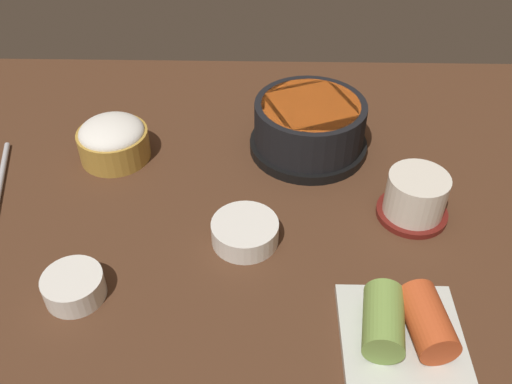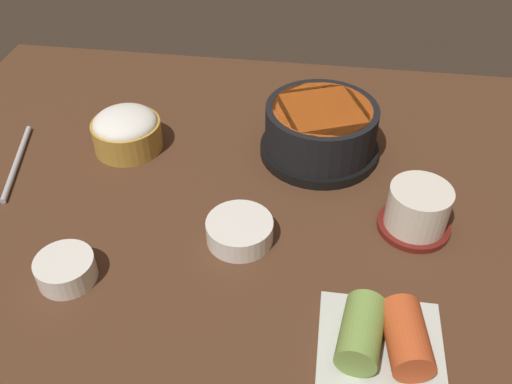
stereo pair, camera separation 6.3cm
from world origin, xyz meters
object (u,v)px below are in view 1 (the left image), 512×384
object	(u,v)px
rice_bowl	(113,140)
kimchi_plate	(404,327)
banchan_cup_center	(245,231)
side_bowl_near	(74,286)
stone_pot	(309,126)
tea_cup_with_saucer	(415,197)

from	to	relation	value
rice_bowl	kimchi_plate	size ratio (longest dim) A/B	0.80
banchan_cup_center	side_bowl_near	world-z (taller)	same
stone_pot	tea_cup_with_saucer	xyz separation A→B (cm)	(12.58, -13.91, -0.87)
kimchi_plate	banchan_cup_center	bearing A→B (deg)	140.24
kimchi_plate	side_bowl_near	size ratio (longest dim) A/B	1.87
stone_pot	banchan_cup_center	bearing A→B (deg)	-114.31
side_bowl_near	tea_cup_with_saucer	bearing A→B (deg)	19.27
banchan_cup_center	kimchi_plate	xyz separation A→B (cm)	(16.51, -13.74, 0.56)
stone_pot	side_bowl_near	size ratio (longest dim) A/B	2.55
rice_bowl	banchan_cup_center	world-z (taller)	rice_bowl
banchan_cup_center	kimchi_plate	world-z (taller)	kimchi_plate
rice_bowl	side_bowl_near	size ratio (longest dim) A/B	1.49
tea_cup_with_saucer	side_bowl_near	size ratio (longest dim) A/B	1.35
stone_pot	banchan_cup_center	xyz separation A→B (cm)	(-8.53, -18.89, -2.41)
stone_pot	side_bowl_near	world-z (taller)	stone_pot
banchan_cup_center	kimchi_plate	bearing A→B (deg)	-39.76
kimchi_plate	side_bowl_near	distance (cm)	35.21
rice_bowl	kimchi_plate	xyz separation A→B (cm)	(35.76, -30.13, -0.91)
rice_bowl	tea_cup_with_saucer	bearing A→B (deg)	-15.79
rice_bowl	side_bowl_near	world-z (taller)	rice_bowl
side_bowl_near	banchan_cup_center	bearing A→B (deg)	25.67
stone_pot	rice_bowl	world-z (taller)	stone_pot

